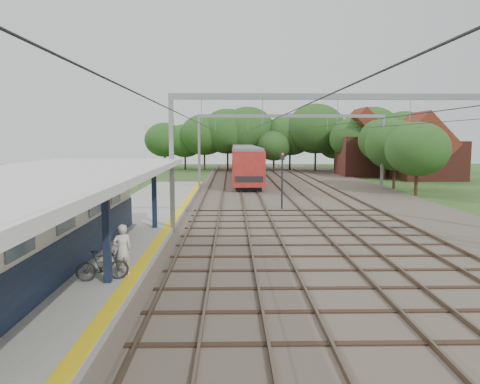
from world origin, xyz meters
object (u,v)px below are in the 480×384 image
object	(u,v)px
bicycle	(102,265)
signal_post	(282,176)
train	(244,160)
person	(122,250)

from	to	relation	value
bicycle	signal_post	distance (m)	18.26
bicycle	train	distance (m)	44.43
person	signal_post	xyz separation A→B (m)	(6.95, 16.09, 1.13)
train	signal_post	size ratio (longest dim) A/B	9.39
person	train	size ratio (longest dim) A/B	0.05
person	train	world-z (taller)	train
person	signal_post	bearing A→B (deg)	-137.36
bicycle	train	bearing A→B (deg)	-22.45
train	signal_post	distance (m)	27.53
person	bicycle	distance (m)	0.81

